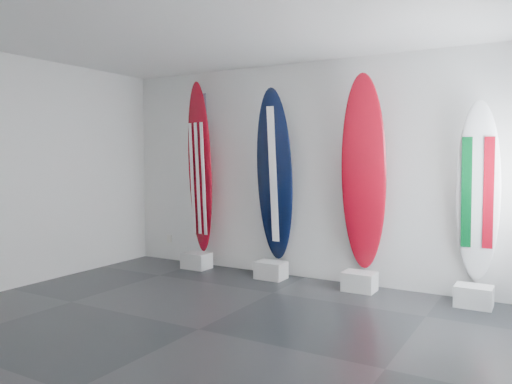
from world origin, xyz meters
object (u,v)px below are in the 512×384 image
Objects in this scene: surfboard_swiss at (364,174)px; surfboard_italy at (478,194)px; surfboard_navy at (275,175)px; surfboard_usa at (200,168)px.

surfboard_swiss is 1.35m from surfboard_italy.
surfboard_usa is at bearing 178.41° from surfboard_navy.
surfboard_navy is at bearing 176.90° from surfboard_italy.
surfboard_usa reaches higher than surfboard_italy.
surfboard_navy is at bearing 17.91° from surfboard_usa.
surfboard_usa is 1.23× the size of surfboard_italy.
surfboard_navy reaches higher than surfboard_italy.
surfboard_swiss is at bearing -1.59° from surfboard_navy.
surfboard_italy is (1.34, 0.00, -0.20)m from surfboard_swiss.
surfboard_navy is 0.96× the size of surfboard_swiss.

